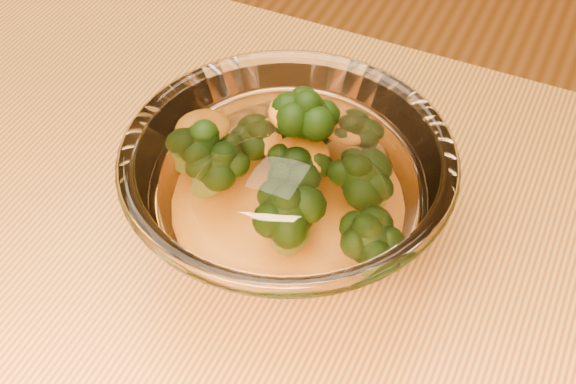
{
  "coord_description": "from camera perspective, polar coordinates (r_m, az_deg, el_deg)",
  "views": [
    {
      "loc": [
        0.25,
        -0.25,
        1.24
      ],
      "look_at": [
        0.08,
        0.11,
        0.81
      ],
      "focal_mm": 50.0,
      "sensor_mm": 36.0,
      "label": 1
    }
  ],
  "objects": [
    {
      "name": "glass_bowl",
      "position": [
        0.59,
        0.0,
        -0.35
      ],
      "size": [
        0.24,
        0.24,
        0.11
      ],
      "color": "white",
      "rests_on": "table"
    },
    {
      "name": "broccoli_heap",
      "position": [
        0.59,
        0.17,
        1.44
      ],
      "size": [
        0.2,
        0.14,
        0.09
      ],
      "color": "black",
      "rests_on": "cheese_sauce"
    },
    {
      "name": "cheese_sauce",
      "position": [
        0.61,
        0.0,
        -1.79
      ],
      "size": [
        0.12,
        0.12,
        0.03
      ],
      "primitive_type": "ellipsoid",
      "color": "orange",
      "rests_on": "glass_bowl"
    }
  ]
}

